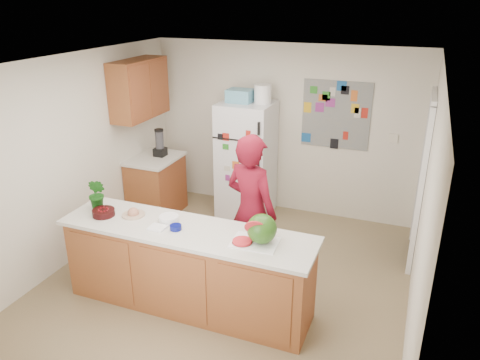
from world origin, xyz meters
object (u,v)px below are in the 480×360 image
at_px(person, 251,212).
at_px(watermelon, 262,229).
at_px(refrigerator, 246,160).
at_px(cherry_bowl, 104,213).

height_order(person, watermelon, person).
height_order(refrigerator, person, person).
distance_m(person, watermelon, 0.78).
relative_size(person, cherry_bowl, 7.55).
distance_m(person, cherry_bowl, 1.59).
relative_size(watermelon, cherry_bowl, 1.21).
xyz_separation_m(person, watermelon, (0.35, -0.67, 0.18)).
xyz_separation_m(refrigerator, cherry_bowl, (-0.71, -2.43, 0.11)).
relative_size(person, watermelon, 6.22).
bearing_deg(cherry_bowl, watermelon, 1.74).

